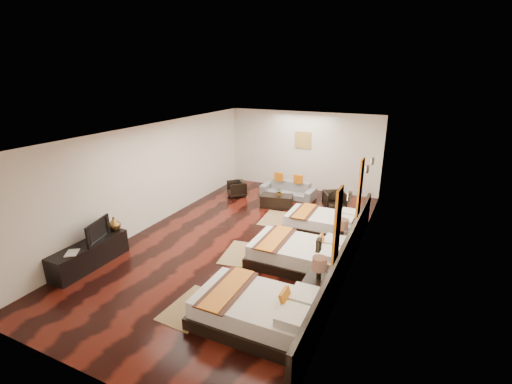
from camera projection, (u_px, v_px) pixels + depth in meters
The scene contains 30 objects.
floor at pixel (243, 240), 9.10m from camera, with size 5.50×9.50×0.01m, color black.
ceiling at pixel (242, 131), 8.20m from camera, with size 5.50×9.50×0.01m, color white.
back_wall at pixel (303, 151), 12.73m from camera, with size 5.50×0.01×2.80m, color silver.
left_wall at pixel (154, 175), 9.75m from camera, with size 0.01×9.50×2.80m, color silver.
right_wall at pixel (357, 205), 7.55m from camera, with size 0.01×9.50×2.80m, color silver.
headboard_panel at pixel (344, 262), 7.19m from camera, with size 0.08×6.60×0.90m, color black.
bed_near at pixel (259, 311), 5.97m from camera, with size 2.14×1.35×0.82m.
bed_mid at pixel (299, 254), 7.83m from camera, with size 2.13×1.34×0.81m.
bed_far at pixel (323, 222), 9.55m from camera, with size 1.91×1.20×0.73m.
nightstand_a at pixel (318, 288), 6.48m from camera, with size 0.49×0.49×0.97m.
nightstand_b at pixel (341, 244), 8.17m from camera, with size 0.48×0.48×0.95m.
jute_mat_near at pixel (192, 307), 6.50m from camera, with size 0.75×1.20×0.01m, color olive.
jute_mat_mid at pixel (240, 254), 8.41m from camera, with size 0.75×1.20×0.01m, color olive.
jute_mat_far at pixel (275, 219), 10.42m from camera, with size 0.75×1.20×0.01m, color olive.
tv_console at pixel (90, 255), 7.82m from camera, with size 0.50×1.80×0.55m, color black.
tv at pixel (95, 230), 7.79m from camera, with size 0.84×0.11×0.48m, color black.
book at pixel (66, 254), 7.27m from camera, with size 0.23×0.32×0.03m, color black.
figurine at pixel (114, 224), 8.34m from camera, with size 0.30×0.30×0.32m, color brown.
sofa at pixel (288, 190), 12.14m from camera, with size 1.85×0.72×0.54m, color slate.
armchair_left at pixel (237, 189), 12.23m from camera, with size 0.57×0.59×0.54m, color black.
armchair_right at pixel (334, 201), 11.03m from camera, with size 0.63×0.65×0.59m, color black.
coffee_table at pixel (277, 201), 11.26m from camera, with size 1.00×0.50×0.40m, color black.
table_plant at pixel (279, 192), 11.11m from camera, with size 0.24×0.21×0.27m, color #2F5D1F.
orange_panel_a at pixel (337, 225), 5.83m from camera, with size 0.04×0.40×1.30m, color #D86014.
orange_panel_b at pixel (360, 188), 7.72m from camera, with size 0.04×0.40×1.30m, color #D86014.
sconce_near at pixel (318, 245), 4.85m from camera, with size 0.07×0.12×0.18m.
sconce_mid at pixel (350, 197), 6.74m from camera, with size 0.07×0.12×0.18m.
sconce_far at pixel (367, 169), 8.62m from camera, with size 0.07×0.12×0.18m.
sconce_lounge at pixel (372, 161), 9.40m from camera, with size 0.07×0.12×0.18m.
gold_artwork at pixel (303, 140), 12.58m from camera, with size 0.60×0.04×0.60m, color #AD873F.
Camera 1 is at (3.78, -7.31, 4.10)m, focal length 24.87 mm.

